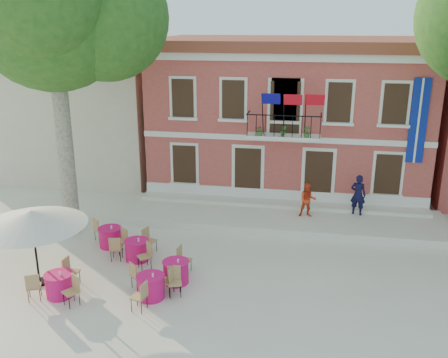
% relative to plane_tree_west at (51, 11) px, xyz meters
% --- Properties ---
extents(ground, '(90.00, 90.00, 0.00)m').
position_rel_plane_tree_west_xyz_m(ground, '(6.33, -1.79, -8.69)').
color(ground, beige).
rests_on(ground, ground).
extents(main_building, '(13.50, 9.59, 7.50)m').
position_rel_plane_tree_west_xyz_m(main_building, '(8.33, 8.20, -4.91)').
color(main_building, '#BB5243').
rests_on(main_building, ground).
extents(neighbor_west, '(9.40, 9.40, 6.40)m').
position_rel_plane_tree_west_xyz_m(neighbor_west, '(-3.17, 9.21, -5.47)').
color(neighbor_west, beige).
rests_on(neighbor_west, ground).
extents(terrace, '(14.00, 3.40, 0.30)m').
position_rel_plane_tree_west_xyz_m(terrace, '(8.33, 2.61, -8.54)').
color(terrace, silver).
rests_on(terrace, ground).
extents(plane_tree_west, '(5.98, 5.98, 11.75)m').
position_rel_plane_tree_west_xyz_m(plane_tree_west, '(0.00, 0.00, 0.00)').
color(plane_tree_west, '#A59E84').
rests_on(plane_tree_west, ground).
extents(patio_umbrella, '(3.49, 3.49, 2.59)m').
position_rel_plane_tree_west_xyz_m(patio_umbrella, '(0.85, -4.19, -6.36)').
color(patio_umbrella, black).
rests_on(patio_umbrella, ground).
extents(pedestrian_navy, '(0.75, 0.61, 1.79)m').
position_rel_plane_tree_west_xyz_m(pedestrian_navy, '(11.64, 3.24, -7.50)').
color(pedestrian_navy, black).
rests_on(pedestrian_navy, terrace).
extents(pedestrian_orange, '(0.79, 0.65, 1.49)m').
position_rel_plane_tree_west_xyz_m(pedestrian_orange, '(9.52, 2.61, -7.65)').
color(pedestrian_orange, red).
rests_on(pedestrian_orange, terrace).
extents(cafe_table_0, '(1.76, 1.85, 0.95)m').
position_rel_plane_tree_west_xyz_m(cafe_table_0, '(3.49, -2.00, -8.26)').
color(cafe_table_0, '#D7146D').
rests_on(cafe_table_0, ground).
extents(cafe_table_1, '(1.84, 1.76, 0.95)m').
position_rel_plane_tree_west_xyz_m(cafe_table_1, '(4.81, -4.40, -8.26)').
color(cafe_table_1, '#D7146D').
rests_on(cafe_table_1, ground).
extents(cafe_table_2, '(1.87, 1.70, 0.95)m').
position_rel_plane_tree_west_xyz_m(cafe_table_2, '(1.92, -4.81, -8.26)').
color(cafe_table_2, '#D7146D').
rests_on(cafe_table_2, ground).
extents(cafe_table_3, '(1.77, 1.51, 0.95)m').
position_rel_plane_tree_west_xyz_m(cafe_table_3, '(2.09, -1.09, -8.27)').
color(cafe_table_3, '#D7146D').
rests_on(cafe_table_3, ground).
extents(cafe_table_4, '(0.90, 1.96, 0.95)m').
position_rel_plane_tree_west_xyz_m(cafe_table_4, '(5.32, -3.33, -8.27)').
color(cafe_table_4, '#D7146D').
rests_on(cafe_table_4, ground).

